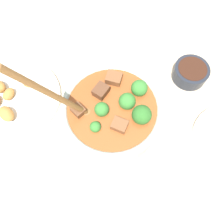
# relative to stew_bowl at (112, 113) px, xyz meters

# --- Properties ---
(ground_plane) EXTENTS (4.00, 4.00, 0.00)m
(ground_plane) POSITION_rel_stew_bowl_xyz_m (0.00, -0.00, -0.05)
(ground_plane) COLOR #C6B293
(stew_bowl) EXTENTS (0.27, 0.23, 0.28)m
(stew_bowl) POSITION_rel_stew_bowl_xyz_m (0.00, 0.00, 0.00)
(stew_bowl) COLOR #B2C6BC
(stew_bowl) RESTS_ON ground_plane
(condiment_bowl) EXTENTS (0.09, 0.09, 0.04)m
(condiment_bowl) POSITION_rel_stew_bowl_xyz_m (-0.25, 0.01, -0.03)
(condiment_bowl) COLOR #232833
(condiment_bowl) RESTS_ON ground_plane
(food_plate) EXTENTS (0.24, 0.24, 0.04)m
(food_plate) POSITION_rel_stew_bowl_xyz_m (0.18, -0.20, -0.04)
(food_plate) COLOR white
(food_plate) RESTS_ON ground_plane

